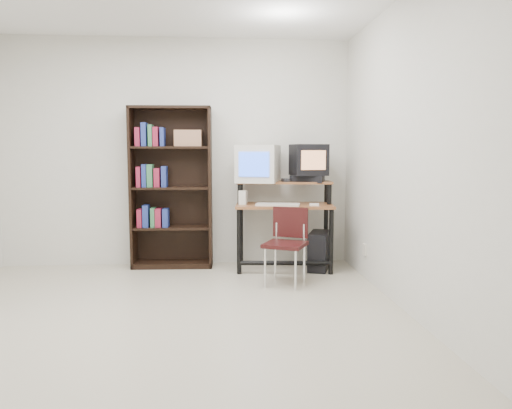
{
  "coord_description": "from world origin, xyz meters",
  "views": [
    {
      "loc": [
        0.43,
        -3.85,
        1.33
      ],
      "look_at": [
        0.85,
        1.1,
        0.79
      ],
      "focal_mm": 35.0,
      "sensor_mm": 36.0,
      "label": 1
    }
  ],
  "objects": [
    {
      "name": "floor",
      "position": [
        0.0,
        0.0,
        -0.01
      ],
      "size": [
        4.0,
        4.0,
        0.01
      ],
      "primitive_type": "cube",
      "color": "beige",
      "rests_on": "ground"
    },
    {
      "name": "mousepad",
      "position": [
        1.5,
        1.46,
        0.72
      ],
      "size": [
        0.24,
        0.21,
        0.01
      ],
      "primitive_type": "cube",
      "rotation": [
        0.0,
        0.0,
        0.12
      ],
      "color": "black",
      "rests_on": "computer_desk"
    },
    {
      "name": "mouse",
      "position": [
        1.51,
        1.44,
        0.74
      ],
      "size": [
        0.11,
        0.08,
        0.03
      ],
      "primitive_type": "cube",
      "rotation": [
        0.0,
        0.0,
        -0.26
      ],
      "color": "white",
      "rests_on": "mousepad"
    },
    {
      "name": "front_wall",
      "position": [
        0.0,
        -2.0,
        1.3
      ],
      "size": [
        4.0,
        0.01,
        2.6
      ],
      "primitive_type": "cube",
      "color": "beige",
      "rests_on": "floor"
    },
    {
      "name": "crt_tv",
      "position": [
        1.49,
        1.68,
        1.22
      ],
      "size": [
        0.4,
        0.4,
        0.35
      ],
      "rotation": [
        0.0,
        0.0,
        0.11
      ],
      "color": "black",
      "rests_on": "vcr"
    },
    {
      "name": "bookshelf",
      "position": [
        -0.05,
        1.86,
        0.93
      ],
      "size": [
        0.92,
        0.34,
        1.81
      ],
      "rotation": [
        0.0,
        0.0,
        -0.04
      ],
      "color": "black",
      "rests_on": "floor"
    },
    {
      "name": "cd_spindle",
      "position": [
        1.23,
        1.64,
        0.99
      ],
      "size": [
        0.15,
        0.15,
        0.05
      ],
      "primitive_type": "cylinder",
      "rotation": [
        0.0,
        0.0,
        -0.34
      ],
      "color": "#26262B",
      "rests_on": "computer_desk"
    },
    {
      "name": "right_wall",
      "position": [
        2.0,
        0.0,
        1.3
      ],
      "size": [
        0.01,
        4.0,
        2.6
      ],
      "primitive_type": "cube",
      "color": "beige",
      "rests_on": "floor"
    },
    {
      "name": "pc_tower",
      "position": [
        1.6,
        1.57,
        0.21
      ],
      "size": [
        0.34,
        0.49,
        0.42
      ],
      "primitive_type": "cube",
      "rotation": [
        0.0,
        0.0,
        -0.34
      ],
      "color": "black",
      "rests_on": "floor"
    },
    {
      "name": "desk_speaker",
      "position": [
        0.74,
        1.61,
        0.8
      ],
      "size": [
        0.1,
        0.1,
        0.17
      ],
      "primitive_type": "cube",
      "rotation": [
        0.0,
        0.0,
        -0.32
      ],
      "color": "beige",
      "rests_on": "computer_desk"
    },
    {
      "name": "wall_outlet",
      "position": [
        1.99,
        1.15,
        0.3
      ],
      "size": [
        0.02,
        0.08,
        0.12
      ],
      "primitive_type": "cube",
      "color": "beige",
      "rests_on": "right_wall"
    },
    {
      "name": "computer_desk",
      "position": [
        1.21,
        1.62,
        0.67
      ],
      "size": [
        1.11,
        0.63,
        0.98
      ],
      "rotation": [
        0.0,
        0.0,
        -0.1
      ],
      "color": "brown",
      "rests_on": "floor"
    },
    {
      "name": "keyboard",
      "position": [
        1.12,
        1.49,
        0.74
      ],
      "size": [
        0.5,
        0.31,
        0.03
      ],
      "primitive_type": "cube",
      "rotation": [
        0.0,
        0.0,
        -0.22
      ],
      "color": "beige",
      "rests_on": "computer_desk"
    },
    {
      "name": "back_wall",
      "position": [
        0.0,
        2.0,
        1.3
      ],
      "size": [
        4.0,
        0.01,
        2.6
      ],
      "primitive_type": "cube",
      "color": "beige",
      "rests_on": "floor"
    },
    {
      "name": "vcr",
      "position": [
        1.47,
        1.68,
        1.01
      ],
      "size": [
        0.43,
        0.36,
        0.08
      ],
      "primitive_type": "cube",
      "rotation": [
        0.0,
        0.0,
        -0.34
      ],
      "color": "black",
      "rests_on": "computer_desk"
    },
    {
      "name": "crt_monitor",
      "position": [
        0.92,
        1.73,
        1.18
      ],
      "size": [
        0.55,
        0.55,
        0.42
      ],
      "rotation": [
        0.0,
        0.0,
        -0.29
      ],
      "color": "beige",
      "rests_on": "computer_desk"
    },
    {
      "name": "school_chair",
      "position": [
        1.15,
        1.0,
        0.46
      ],
      "size": [
        0.51,
        0.51,
        0.76
      ],
      "rotation": [
        0.0,
        0.0,
        -0.45
      ],
      "color": "black",
      "rests_on": "floor"
    }
  ]
}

